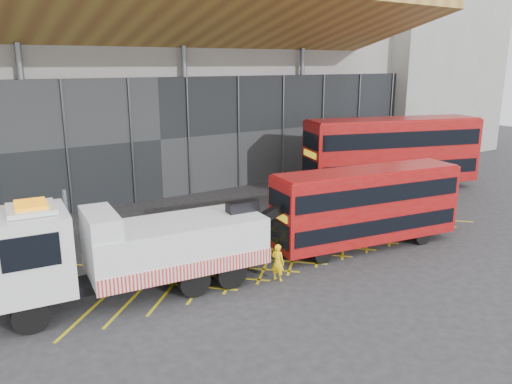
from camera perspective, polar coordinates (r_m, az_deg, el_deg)
ground_plane at (r=23.91m, az=-4.01°, el=-7.34°), size 120.00×120.00×0.00m
road_markings at (r=25.53m, az=2.26°, el=-5.85°), size 23.16×7.16×0.01m
construction_building at (r=39.83m, az=-15.48°, el=14.15°), size 55.00×23.97×18.00m
east_building at (r=55.61m, az=17.34°, el=15.04°), size 15.00×12.00×20.00m
recovery_truck at (r=19.89m, az=-14.65°, el=-6.28°), size 12.40×4.04×4.30m
bus_towed at (r=25.01m, az=12.51°, el=-1.37°), size 9.91×3.73×3.94m
bus_second at (r=36.90m, az=15.29°, el=4.60°), size 12.89×6.55×5.14m
worker at (r=21.10m, az=2.51°, el=-8.02°), size 0.59×0.69×1.61m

